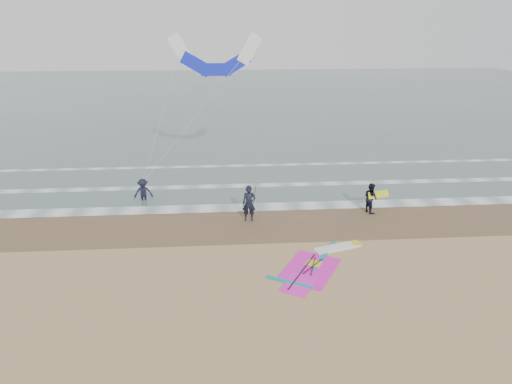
{
  "coord_description": "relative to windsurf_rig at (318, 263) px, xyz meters",
  "views": [
    {
      "loc": [
        -3.04,
        -16.7,
        10.43
      ],
      "look_at": [
        -1.46,
        5.0,
        2.2
      ],
      "focal_mm": 32.0,
      "sensor_mm": 36.0,
      "label": 1
    }
  ],
  "objects": [
    {
      "name": "person_standing",
      "position": [
        -2.88,
        5.04,
        0.98
      ],
      "size": [
        0.8,
        0.58,
        2.03
      ],
      "primitive_type": "imported",
      "rotation": [
        0.0,
        0.0,
        -0.14
      ],
      "color": "black",
      "rests_on": "ground"
    },
    {
      "name": "person_wading",
      "position": [
        -9.16,
        8.42,
        0.85
      ],
      "size": [
        1.21,
        0.79,
        1.77
      ],
      "primitive_type": "imported",
      "rotation": [
        0.0,
        0.0,
        0.12
      ],
      "color": "black",
      "rests_on": "ground"
    },
    {
      "name": "windsurf_rig",
      "position": [
        0.0,
        0.0,
        0.0
      ],
      "size": [
        5.03,
        4.76,
        0.12
      ],
      "color": "white",
      "rests_on": "ground"
    },
    {
      "name": "held_pole",
      "position": [
        -2.58,
        5.04,
        1.45
      ],
      "size": [
        0.17,
        0.86,
        1.82
      ],
      "color": "black",
      "rests_on": "ground"
    },
    {
      "name": "person_walking",
      "position": [
        4.15,
        5.73,
        0.85
      ],
      "size": [
        0.93,
        1.04,
        1.76
      ],
      "primitive_type": "imported",
      "rotation": [
        0.0,
        0.0,
        1.94
      ],
      "color": "black",
      "rests_on": "ground"
    },
    {
      "name": "sea_water",
      "position": [
        -1.13,
        46.66,
        -0.02
      ],
      "size": [
        120.0,
        80.0,
        0.02
      ],
      "primitive_type": "cube",
      "color": "#47605E",
      "rests_on": "ground"
    },
    {
      "name": "carried_kiteboard",
      "position": [
        4.55,
        5.63,
        1.08
      ],
      "size": [
        1.3,
        0.51,
        0.39
      ],
      "color": "yellow",
      "rests_on": "ground"
    },
    {
      "name": "wet_sand_band",
      "position": [
        -1.13,
        4.66,
        -0.03
      ],
      "size": [
        120.0,
        5.0,
        0.01
      ],
      "primitive_type": "cube",
      "color": "brown",
      "rests_on": "ground"
    },
    {
      "name": "foam_waterline",
      "position": [
        -1.13,
        9.1,
        -0.0
      ],
      "size": [
        120.0,
        9.15,
        0.02
      ],
      "color": "white",
      "rests_on": "ground"
    },
    {
      "name": "ground",
      "position": [
        -1.13,
        -1.34,
        -0.03
      ],
      "size": [
        120.0,
        120.0,
        0.0
      ],
      "primitive_type": "plane",
      "color": "tan",
      "rests_on": "ground"
    },
    {
      "name": "surf_kite",
      "position": [
        -4.56,
        11.59,
        8.07
      ],
      "size": [
        7.56,
        3.25,
        8.56
      ],
      "color": "white",
      "rests_on": "ground"
    }
  ]
}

